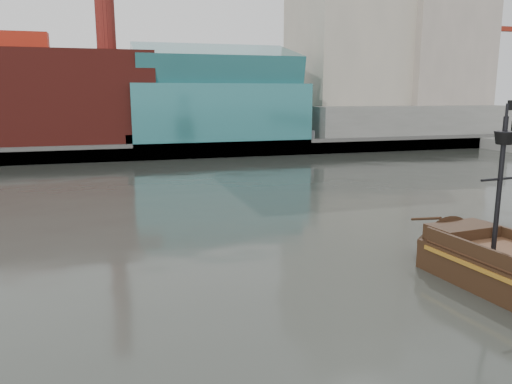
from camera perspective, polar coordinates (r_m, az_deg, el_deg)
name	(u,v)px	position (r m, az deg, el deg)	size (l,w,h in m)	color
ground	(332,346)	(22.37, 8.67, -17.01)	(400.00, 400.00, 0.00)	#262824
promenade_far	(150,137)	(110.48, -12.04, 6.11)	(220.00, 60.00, 2.00)	slate
seawall	(165,151)	(81.22, -10.34, 4.59)	(220.00, 1.00, 2.60)	#4C4C49
skyline	(175,19)	(104.16, -9.23, 18.90)	(149.00, 45.00, 62.00)	#786248
crane_a	(493,55)	(132.78, 25.42, 13.96)	(22.50, 4.00, 32.25)	slate
crane_b	(494,73)	(146.44, 25.53, 12.21)	(19.10, 4.00, 26.25)	slate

